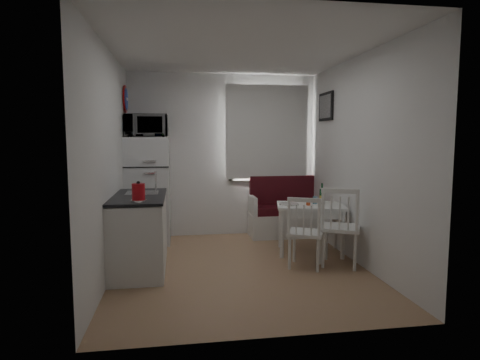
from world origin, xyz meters
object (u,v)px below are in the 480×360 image
object	(u,v)px
kitchen_counter	(140,232)
chair_right	(344,219)
dining_table	(310,210)
fridge	(148,190)
microwave	(146,126)
wine_bottle	(322,193)
kettle	(138,192)
bench	(290,216)
chair_left	(308,225)

from	to	relation	value
kitchen_counter	chair_right	distance (m)	2.48
dining_table	fridge	world-z (taller)	fridge
chair_right	microwave	xyz separation A→B (m)	(-2.43, 1.54, 1.15)
kitchen_counter	wine_bottle	world-z (taller)	kitchen_counter
kitchen_counter	chair_right	world-z (taller)	kitchen_counter
kitchen_counter	chair_right	xyz separation A→B (m)	(2.45, -0.35, 0.15)
chair_right	kettle	distance (m)	2.44
kitchen_counter	fridge	size ratio (longest dim) A/B	0.83
chair_right	bench	bearing A→B (deg)	123.17
kitchen_counter	microwave	size ratio (longest dim) A/B	2.18
chair_left	kitchen_counter	bearing A→B (deg)	-162.98
bench	wine_bottle	distance (m)	1.07
kitchen_counter	wine_bottle	distance (m)	2.51
microwave	kettle	size ratio (longest dim) A/B	2.76
kitchen_counter	chair_left	xyz separation A→B (m)	(2.00, -0.33, 0.09)
fridge	wine_bottle	world-z (taller)	fridge
chair_right	wine_bottle	distance (m)	0.80
bench	dining_table	size ratio (longest dim) A/B	1.32
chair_right	wine_bottle	bearing A→B (deg)	117.04
kettle	wine_bottle	bearing A→B (deg)	21.83
kitchen_counter	chair_left	distance (m)	2.03
bench	chair_right	distance (m)	1.74
chair_left	wine_bottle	xyz separation A→B (m)	(0.45, 0.76, 0.27)
chair_left	kettle	bearing A→B (deg)	-147.62
fridge	microwave	bearing A→B (deg)	-90.00
dining_table	chair_right	size ratio (longest dim) A/B	1.64
kettle	wine_bottle	xyz separation A→B (m)	(2.40, 0.96, -0.19)
bench	fridge	bearing A→B (deg)	-177.17
dining_table	kettle	bearing A→B (deg)	-146.15
chair_left	fridge	xyz separation A→B (m)	(-1.98, 1.58, 0.25)
kettle	chair_left	bearing A→B (deg)	5.87
microwave	fridge	bearing A→B (deg)	90.00
dining_table	kitchen_counter	bearing A→B (deg)	-159.27
microwave	chair_right	bearing A→B (deg)	-32.36
bench	kettle	distance (m)	2.99
dining_table	microwave	world-z (taller)	microwave
dining_table	wine_bottle	bearing A→B (deg)	39.52
chair_right	dining_table	bearing A→B (deg)	133.32
fridge	microwave	size ratio (longest dim) A/B	2.64
dining_table	fridge	size ratio (longest dim) A/B	0.64
kitchen_counter	chair_left	world-z (taller)	kitchen_counter
chair_left	kettle	distance (m)	2.02
fridge	bench	bearing A→B (deg)	2.83
bench	chair_left	xyz separation A→B (m)	(-0.26, -1.69, 0.23)
chair_right	fridge	distance (m)	2.91
dining_table	chair_right	world-z (taller)	chair_right
kitchen_counter	dining_table	xyz separation A→B (m)	(2.25, 0.33, 0.14)
bench	chair_left	size ratio (longest dim) A/B	2.43
kitchen_counter	bench	size ratio (longest dim) A/B	0.98
kettle	bench	bearing A→B (deg)	40.46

